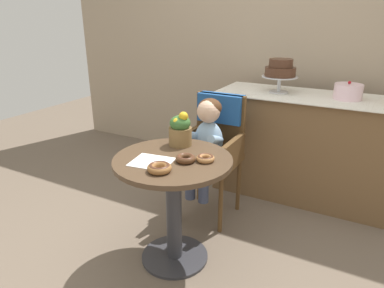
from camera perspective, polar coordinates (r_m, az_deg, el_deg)
ground_plane at (r=2.44m, az=-2.84°, el=-18.10°), size 8.00×8.00×0.00m
back_wall at (r=3.62m, az=12.72°, el=17.34°), size 4.80×0.10×2.70m
cafe_table at (r=2.16m, az=-3.08°, el=-7.52°), size 0.72×0.72×0.72m
wicker_chair at (r=2.69m, az=3.86°, el=1.29°), size 0.42×0.45×0.95m
seated_child at (r=2.54m, az=2.41°, el=1.08°), size 0.27×0.32×0.73m
paper_napkin at (r=2.03m, az=-6.65°, el=-2.94°), size 0.26×0.23×0.00m
donut_front at (r=1.90m, az=-5.39°, el=-3.87°), size 0.14×0.14×0.04m
donut_mid at (r=2.01m, az=-1.07°, el=-2.36°), size 0.12×0.12×0.04m
donut_side at (r=2.02m, az=2.21°, el=-2.32°), size 0.11×0.11×0.04m
flower_vase at (r=2.24m, az=-1.96°, el=2.42°), size 0.15×0.15×0.23m
display_counter at (r=3.15m, az=18.25°, el=-0.40°), size 1.56×0.62×0.90m
tiered_cake_stand at (r=3.04m, az=14.34°, el=11.66°), size 0.30×0.30×0.28m
round_layer_cake at (r=2.99m, az=24.33°, el=7.88°), size 0.21×0.21×0.14m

